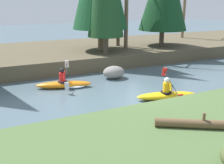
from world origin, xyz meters
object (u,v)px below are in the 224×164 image
Objects in this scene: kayaker_lead at (169,95)px; boulder_midstream at (114,72)px; driftwood_log at (196,124)px; kayaker_middle at (66,84)px.

boulder_midstream is (-0.76, 4.05, 0.15)m from kayaker_lead.
driftwood_log is at bearing -102.54° from kayaker_lead.
kayaker_middle is 2.24× the size of boulder_midstream.
kayaker_middle is (-3.64, 3.53, 0.00)m from kayaker_lead.
kayaker_lead is 5.08m from kayaker_middle.
kayaker_middle is 7.58m from driftwood_log.
kayaker_lead is at bearing -27.42° from kayaker_middle.
kayaker_lead and kayaker_middle have the same top height.
kayaker_lead is at bearing -79.44° from boulder_midstream.
driftwood_log reaches higher than boulder_midstream.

